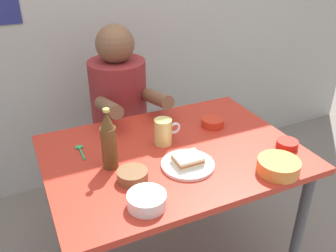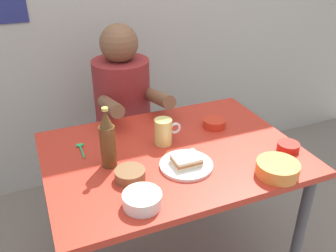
{
  "view_description": "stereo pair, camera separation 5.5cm",
  "coord_description": "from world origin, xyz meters",
  "px_view_note": "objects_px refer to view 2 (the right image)",
  "views": [
    {
      "loc": [
        -0.59,
        -1.22,
        1.59
      ],
      "look_at": [
        0.0,
        0.05,
        0.84
      ],
      "focal_mm": 38.69,
      "sensor_mm": 36.0,
      "label": 1
    },
    {
      "loc": [
        -0.54,
        -1.24,
        1.59
      ],
      "look_at": [
        0.0,
        0.05,
        0.84
      ],
      "focal_mm": 38.69,
      "sensor_mm": 36.0,
      "label": 2
    }
  ],
  "objects_px": {
    "stool": "(126,156)",
    "beer_mug": "(164,132)",
    "sandwich": "(186,160)",
    "dining_table": "(172,168)",
    "sauce_bowl_chili": "(214,123)",
    "person_seated": "(123,95)",
    "beer_bottle": "(108,140)",
    "plate_orange": "(186,165)"
  },
  "relations": [
    {
      "from": "stool",
      "to": "beer_mug",
      "type": "xyz_separation_m",
      "value": [
        0.03,
        -0.55,
        0.45
      ]
    },
    {
      "from": "stool",
      "to": "sandwich",
      "type": "xyz_separation_m",
      "value": [
        0.05,
        -0.76,
        0.42
      ]
    },
    {
      "from": "dining_table",
      "to": "sandwich",
      "type": "bearing_deg",
      "value": -87.65
    },
    {
      "from": "sandwich",
      "to": "sauce_bowl_chili",
      "type": "relative_size",
      "value": 1.0
    },
    {
      "from": "person_seated",
      "to": "sandwich",
      "type": "bearing_deg",
      "value": -86.25
    },
    {
      "from": "sandwich",
      "to": "beer_bottle",
      "type": "bearing_deg",
      "value": 155.32
    },
    {
      "from": "person_seated",
      "to": "sandwich",
      "type": "xyz_separation_m",
      "value": [
        0.05,
        -0.75,
        0.01
      ]
    },
    {
      "from": "sandwich",
      "to": "beer_bottle",
      "type": "height_order",
      "value": "beer_bottle"
    },
    {
      "from": "sandwich",
      "to": "beer_mug",
      "type": "relative_size",
      "value": 0.87
    },
    {
      "from": "stool",
      "to": "person_seated",
      "type": "height_order",
      "value": "person_seated"
    },
    {
      "from": "plate_orange",
      "to": "beer_mug",
      "type": "xyz_separation_m",
      "value": [
        -0.01,
        0.21,
        0.05
      ]
    },
    {
      "from": "stool",
      "to": "beer_mug",
      "type": "bearing_deg",
      "value": -86.43
    },
    {
      "from": "dining_table",
      "to": "sandwich",
      "type": "xyz_separation_m",
      "value": [
        0.01,
        -0.13,
        0.13
      ]
    },
    {
      "from": "beer_mug",
      "to": "sauce_bowl_chili",
      "type": "relative_size",
      "value": 1.15
    },
    {
      "from": "stool",
      "to": "beer_bottle",
      "type": "relative_size",
      "value": 1.72
    },
    {
      "from": "plate_orange",
      "to": "beer_mug",
      "type": "relative_size",
      "value": 1.75
    },
    {
      "from": "stool",
      "to": "sandwich",
      "type": "relative_size",
      "value": 4.09
    },
    {
      "from": "sandwich",
      "to": "person_seated",
      "type": "bearing_deg",
      "value": 93.75
    },
    {
      "from": "beer_bottle",
      "to": "sauce_bowl_chili",
      "type": "distance_m",
      "value": 0.58
    },
    {
      "from": "stool",
      "to": "person_seated",
      "type": "bearing_deg",
      "value": -90.0
    },
    {
      "from": "sauce_bowl_chili",
      "to": "plate_orange",
      "type": "bearing_deg",
      "value": -136.55
    },
    {
      "from": "sauce_bowl_chili",
      "to": "stool",
      "type": "bearing_deg",
      "value": 122.7
    },
    {
      "from": "plate_orange",
      "to": "sandwich",
      "type": "xyz_separation_m",
      "value": [
        -0.0,
        0.0,
        0.02
      ]
    },
    {
      "from": "beer_mug",
      "to": "beer_bottle",
      "type": "bearing_deg",
      "value": -164.27
    },
    {
      "from": "plate_orange",
      "to": "beer_mug",
      "type": "bearing_deg",
      "value": 94.02
    },
    {
      "from": "stool",
      "to": "beer_mug",
      "type": "relative_size",
      "value": 3.57
    },
    {
      "from": "dining_table",
      "to": "stool",
      "type": "distance_m",
      "value": 0.7
    },
    {
      "from": "person_seated",
      "to": "stool",
      "type": "bearing_deg",
      "value": 90.0
    },
    {
      "from": "dining_table",
      "to": "person_seated",
      "type": "bearing_deg",
      "value": 94.04
    },
    {
      "from": "sandwich",
      "to": "beer_mug",
      "type": "distance_m",
      "value": 0.21
    },
    {
      "from": "beer_mug",
      "to": "plate_orange",
      "type": "bearing_deg",
      "value": -85.98
    },
    {
      "from": "beer_bottle",
      "to": "sauce_bowl_chili",
      "type": "height_order",
      "value": "beer_bottle"
    },
    {
      "from": "beer_mug",
      "to": "beer_bottle",
      "type": "distance_m",
      "value": 0.29
    },
    {
      "from": "beer_bottle",
      "to": "sauce_bowl_chili",
      "type": "xyz_separation_m",
      "value": [
        0.56,
        0.13,
        -0.1
      ]
    },
    {
      "from": "dining_table",
      "to": "sandwich",
      "type": "relative_size",
      "value": 10.0
    },
    {
      "from": "beer_mug",
      "to": "beer_bottle",
      "type": "relative_size",
      "value": 0.48
    },
    {
      "from": "stool",
      "to": "beer_bottle",
      "type": "xyz_separation_m",
      "value": [
        -0.24,
        -0.63,
        0.51
      ]
    },
    {
      "from": "person_seated",
      "to": "sauce_bowl_chili",
      "type": "xyz_separation_m",
      "value": [
        0.32,
        -0.49,
        -0.0
      ]
    },
    {
      "from": "plate_orange",
      "to": "beer_bottle",
      "type": "relative_size",
      "value": 0.84
    },
    {
      "from": "sauce_bowl_chili",
      "to": "beer_mug",
      "type": "bearing_deg",
      "value": -170.1
    },
    {
      "from": "stool",
      "to": "beer_mug",
      "type": "height_order",
      "value": "beer_mug"
    },
    {
      "from": "stool",
      "to": "sauce_bowl_chili",
      "type": "relative_size",
      "value": 4.09
    }
  ]
}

